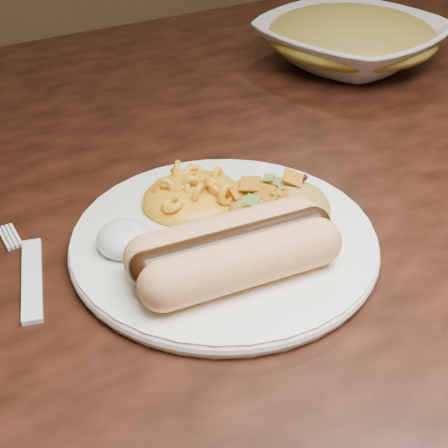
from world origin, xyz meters
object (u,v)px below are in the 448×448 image
table (227,224)px  plate (224,240)px  serving_bowl (350,43)px  fork (32,279)px

table → plate: 0.19m
plate → serving_bowl: bearing=36.9°
plate → fork: bearing=165.5°
plate → serving_bowl: 0.45m
fork → serving_bowl: size_ratio=0.54×
serving_bowl → table: bearing=-154.3°
fork → serving_bowl: 0.57m
serving_bowl → plate: bearing=-143.1°
table → serving_bowl: bearing=25.7°
table → plate: bearing=-121.9°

